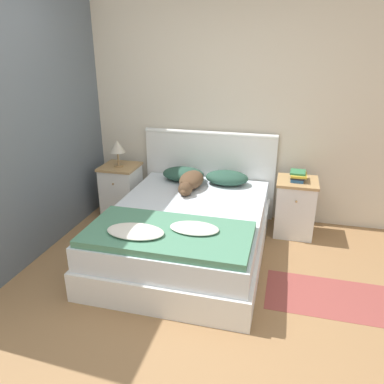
{
  "coord_description": "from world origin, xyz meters",
  "views": [
    {
      "loc": [
        0.83,
        -2.13,
        1.97
      ],
      "look_at": [
        -0.04,
        1.24,
        0.59
      ],
      "focal_mm": 35.0,
      "sensor_mm": 36.0,
      "label": 1
    }
  ],
  "objects_px": {
    "pillow_right": "(227,178)",
    "book_stack": "(298,176)",
    "nightstand_left": "(121,190)",
    "nightstand_right": "(295,207)",
    "bed": "(187,232)",
    "table_lamp": "(117,147)",
    "pillow_left": "(183,174)",
    "dog": "(191,181)"
  },
  "relations": [
    {
      "from": "pillow_right",
      "to": "book_stack",
      "type": "relative_size",
      "value": 2.08
    },
    {
      "from": "nightstand_left",
      "to": "nightstand_right",
      "type": "height_order",
      "value": "same"
    },
    {
      "from": "bed",
      "to": "table_lamp",
      "type": "height_order",
      "value": "table_lamp"
    },
    {
      "from": "nightstand_left",
      "to": "pillow_left",
      "type": "distance_m",
      "value": 0.81
    },
    {
      "from": "dog",
      "to": "table_lamp",
      "type": "distance_m",
      "value": 0.97
    },
    {
      "from": "pillow_left",
      "to": "pillow_right",
      "type": "distance_m",
      "value": 0.51
    },
    {
      "from": "book_stack",
      "to": "table_lamp",
      "type": "bearing_deg",
      "value": -179.07
    },
    {
      "from": "bed",
      "to": "dog",
      "type": "distance_m",
      "value": 0.65
    },
    {
      "from": "nightstand_left",
      "to": "nightstand_right",
      "type": "bearing_deg",
      "value": 0.0
    },
    {
      "from": "bed",
      "to": "nightstand_left",
      "type": "bearing_deg",
      "value": 144.85
    },
    {
      "from": "book_stack",
      "to": "table_lamp",
      "type": "height_order",
      "value": "table_lamp"
    },
    {
      "from": "nightstand_left",
      "to": "book_stack",
      "type": "bearing_deg",
      "value": 0.19
    },
    {
      "from": "nightstand_left",
      "to": "book_stack",
      "type": "height_order",
      "value": "book_stack"
    },
    {
      "from": "dog",
      "to": "pillow_right",
      "type": "bearing_deg",
      "value": 32.41
    },
    {
      "from": "pillow_left",
      "to": "table_lamp",
      "type": "relative_size",
      "value": 1.53
    },
    {
      "from": "pillow_left",
      "to": "pillow_right",
      "type": "height_order",
      "value": "same"
    },
    {
      "from": "nightstand_right",
      "to": "pillow_right",
      "type": "bearing_deg",
      "value": 175.92
    },
    {
      "from": "nightstand_left",
      "to": "nightstand_right",
      "type": "relative_size",
      "value": 1.0
    },
    {
      "from": "nightstand_right",
      "to": "book_stack",
      "type": "xyz_separation_m",
      "value": [
        -0.0,
        0.01,
        0.36
      ]
    },
    {
      "from": "bed",
      "to": "pillow_right",
      "type": "relative_size",
      "value": 4.1
    },
    {
      "from": "nightstand_left",
      "to": "pillow_right",
      "type": "relative_size",
      "value": 1.28
    },
    {
      "from": "dog",
      "to": "table_lamp",
      "type": "bearing_deg",
      "value": 170.88
    },
    {
      "from": "bed",
      "to": "table_lamp",
      "type": "bearing_deg",
      "value": 145.84
    },
    {
      "from": "nightstand_left",
      "to": "table_lamp",
      "type": "xyz_separation_m",
      "value": [
        0.0,
        -0.03,
        0.54
      ]
    },
    {
      "from": "pillow_left",
      "to": "bed",
      "type": "bearing_deg",
      "value": -71.79
    },
    {
      "from": "pillow_left",
      "to": "book_stack",
      "type": "bearing_deg",
      "value": -2.15
    },
    {
      "from": "nightstand_left",
      "to": "pillow_right",
      "type": "bearing_deg",
      "value": 2.45
    },
    {
      "from": "nightstand_right",
      "to": "table_lamp",
      "type": "bearing_deg",
      "value": -179.27
    },
    {
      "from": "dog",
      "to": "table_lamp",
      "type": "xyz_separation_m",
      "value": [
        -0.92,
        0.15,
        0.28
      ]
    },
    {
      "from": "nightstand_left",
      "to": "table_lamp",
      "type": "relative_size",
      "value": 1.97
    },
    {
      "from": "nightstand_left",
      "to": "dog",
      "type": "distance_m",
      "value": 0.97
    },
    {
      "from": "pillow_left",
      "to": "dog",
      "type": "distance_m",
      "value": 0.27
    },
    {
      "from": "nightstand_left",
      "to": "pillow_left",
      "type": "xyz_separation_m",
      "value": [
        0.77,
        0.05,
        0.25
      ]
    },
    {
      "from": "pillow_right",
      "to": "table_lamp",
      "type": "height_order",
      "value": "table_lamp"
    },
    {
      "from": "bed",
      "to": "book_stack",
      "type": "distance_m",
      "value": 1.33
    },
    {
      "from": "dog",
      "to": "pillow_left",
      "type": "bearing_deg",
      "value": 123.35
    },
    {
      "from": "nightstand_left",
      "to": "book_stack",
      "type": "relative_size",
      "value": 2.66
    },
    {
      "from": "pillow_left",
      "to": "table_lamp",
      "type": "height_order",
      "value": "table_lamp"
    },
    {
      "from": "bed",
      "to": "nightstand_left",
      "type": "distance_m",
      "value": 1.26
    },
    {
      "from": "nightstand_right",
      "to": "nightstand_left",
      "type": "bearing_deg",
      "value": 180.0
    },
    {
      "from": "nightstand_right",
      "to": "book_stack",
      "type": "height_order",
      "value": "book_stack"
    },
    {
      "from": "dog",
      "to": "nightstand_left",
      "type": "bearing_deg",
      "value": 169.29
    }
  ]
}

